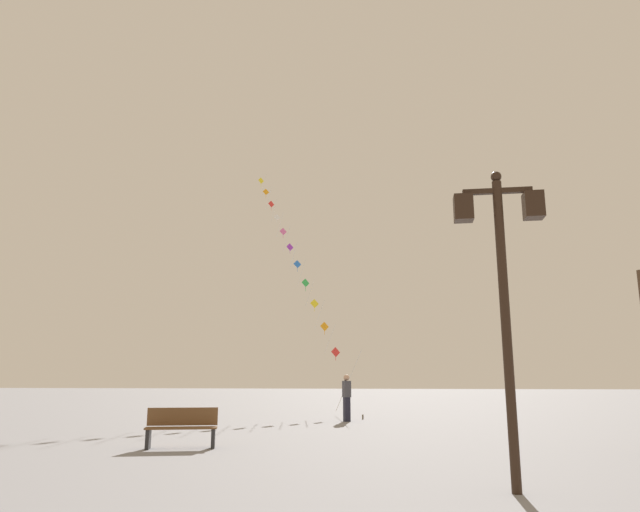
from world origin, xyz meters
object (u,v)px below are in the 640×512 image
Objects in this scene: kite_flyer at (347,397)px; park_bench at (182,428)px; kite_train at (294,257)px; twin_lantern_lamp_post at (502,263)px.

park_bench is (-2.84, -9.15, -0.45)m from kite_flyer.
kite_flyer is at bearing -67.00° from kite_train.
twin_lantern_lamp_post is 14.29m from kite_flyer.
park_bench is (0.99, -18.15, -7.81)m from kite_train.
park_bench is at bearing -86.89° from kite_train.
kite_train is 9.05× the size of kite_flyer.
twin_lantern_lamp_post is 2.79× the size of park_bench.
kite_flyer is 1.03× the size of park_bench.
park_bench is at bearing 139.29° from kite_flyer.
kite_flyer is at bearing 105.39° from twin_lantern_lamp_post.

